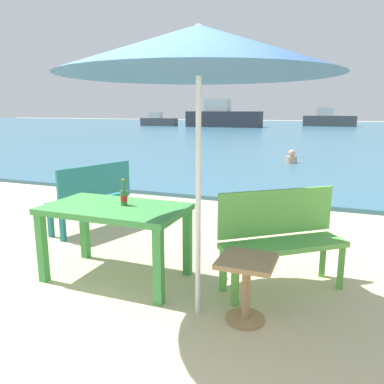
% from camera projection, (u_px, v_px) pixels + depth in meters
% --- Properties ---
extents(ground_plane, '(120.00, 120.00, 0.00)m').
position_uv_depth(ground_plane, '(56.00, 375.00, 2.49)').
color(ground_plane, beige).
extents(sea_water, '(120.00, 50.00, 0.08)m').
position_uv_depth(sea_water, '(319.00, 131.00, 29.82)').
color(sea_water, '#386B84').
rests_on(sea_water, ground_plane).
extents(picnic_table_green, '(1.40, 0.80, 0.76)m').
position_uv_depth(picnic_table_green, '(115.00, 217.00, 3.81)').
color(picnic_table_green, '#3D8C42').
rests_on(picnic_table_green, ground_plane).
extents(beer_bottle_amber, '(0.07, 0.07, 0.26)m').
position_uv_depth(beer_bottle_amber, '(124.00, 196.00, 3.79)').
color(beer_bottle_amber, '#2D662D').
rests_on(beer_bottle_amber, picnic_table_green).
extents(patio_umbrella, '(2.10, 2.10, 2.30)m').
position_uv_depth(patio_umbrella, '(199.00, 51.00, 2.81)').
color(patio_umbrella, silver).
rests_on(patio_umbrella, ground_plane).
extents(side_table_wood, '(0.44, 0.44, 0.54)m').
position_uv_depth(side_table_wood, '(246.00, 280.00, 3.06)').
color(side_table_wood, '#9E7A51').
rests_on(side_table_wood, ground_plane).
extents(bench_teal_center, '(0.70, 1.25, 0.95)m').
position_uv_depth(bench_teal_center, '(92.00, 193.00, 5.37)').
color(bench_teal_center, '#237275').
rests_on(bench_teal_center, ground_plane).
extents(bench_green_right, '(1.16, 1.03, 0.95)m').
position_uv_depth(bench_green_right, '(280.00, 234.00, 3.63)').
color(bench_green_right, '#60B24C').
rests_on(bench_green_right, ground_plane).
extents(swimmer_person, '(0.34, 0.34, 0.41)m').
position_uv_depth(swimmer_person, '(292.00, 158.00, 11.71)').
color(swimmer_person, tan).
rests_on(swimmer_person, sea_water).
extents(boat_barge, '(3.67, 1.00, 1.34)m').
position_uv_depth(boat_barge, '(158.00, 121.00, 37.94)').
color(boat_barge, '#4C4C4C').
rests_on(boat_barge, sea_water).
extents(boat_sailboat, '(4.89, 1.33, 1.78)m').
position_uv_depth(boat_sailboat, '(329.00, 119.00, 37.07)').
color(boat_sailboat, '#4C4C4C').
rests_on(boat_sailboat, sea_water).
extents(boat_fishing_trawler, '(6.95, 1.89, 2.53)m').
position_uv_depth(boat_fishing_trawler, '(223.00, 117.00, 35.49)').
color(boat_fishing_trawler, '#38383F').
rests_on(boat_fishing_trawler, sea_water).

